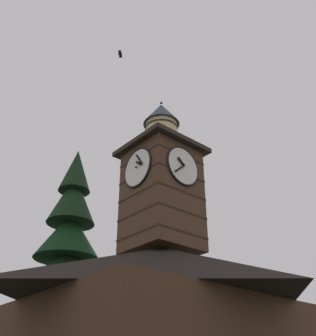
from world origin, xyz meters
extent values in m
pyramid|color=black|center=(1.24, -0.83, 5.60)|extent=(11.62, 10.04, 2.64)
cube|color=#4C3323|center=(0.65, -1.52, 9.67)|extent=(3.16, 3.16, 5.51)
cube|color=#352318|center=(0.65, -1.52, 7.58)|extent=(3.20, 3.20, 0.10)
cube|color=#352318|center=(0.65, -1.52, 8.61)|extent=(3.20, 3.20, 0.10)
cube|color=#352318|center=(0.65, -1.52, 9.64)|extent=(3.20, 3.20, 0.10)
cube|color=#352318|center=(0.65, -1.52, 10.67)|extent=(3.20, 3.20, 0.10)
cube|color=#352318|center=(0.65, -1.52, 11.71)|extent=(3.20, 3.20, 0.10)
cylinder|color=white|center=(0.65, 0.09, 11.03)|extent=(2.06, 0.10, 2.06)
torus|color=black|center=(0.65, 0.11, 11.03)|extent=(2.16, 0.10, 2.16)
cube|color=black|center=(0.85, 0.19, 11.18)|extent=(0.48, 0.04, 0.41)
cube|color=black|center=(0.96, 0.19, 10.75)|extent=(0.68, 0.04, 0.62)
sphere|color=black|center=(0.65, 0.20, 11.03)|extent=(0.10, 0.10, 0.10)
cylinder|color=white|center=(2.26, -1.52, 11.03)|extent=(0.10, 2.06, 2.06)
torus|color=black|center=(2.28, -1.52, 11.03)|extent=(0.10, 2.16, 2.16)
cube|color=black|center=(2.36, -1.31, 11.18)|extent=(0.04, 0.49, 0.40)
cube|color=black|center=(2.36, -1.29, 11.38)|extent=(0.04, 0.52, 0.75)
sphere|color=black|center=(2.37, -1.52, 11.03)|extent=(0.10, 0.10, 0.10)
cube|color=#2D231E|center=(0.65, -1.52, 12.55)|extent=(3.86, 3.86, 0.25)
cylinder|color=#D1BC84|center=(0.65, -1.52, 13.54)|extent=(1.77, 1.77, 1.73)
cylinder|color=#2D2319|center=(0.65, -1.52, 12.96)|extent=(1.83, 1.83, 0.10)
cylinder|color=#2D2319|center=(0.65, -1.52, 13.54)|extent=(1.83, 1.83, 0.10)
cylinder|color=#2D2319|center=(0.65, -1.52, 14.12)|extent=(1.83, 1.83, 0.10)
cone|color=#2D3847|center=(0.65, -1.52, 15.12)|extent=(2.07, 2.07, 1.43)
sphere|color=#384251|center=(0.65, -1.52, 15.93)|extent=(0.16, 0.16, 0.16)
cone|color=black|center=(1.66, -9.16, 5.53)|extent=(5.93, 5.93, 4.01)
cone|color=black|center=(1.66, -9.16, 7.47)|extent=(4.98, 4.98, 3.33)
cone|color=black|center=(1.66, -9.16, 9.62)|extent=(4.02, 4.02, 3.08)
cone|color=black|center=(1.66, -9.16, 12.10)|extent=(3.06, 3.06, 3.48)
cone|color=black|center=(1.66, -9.16, 14.19)|extent=(2.10, 2.10, 3.12)
sphere|color=silver|center=(-13.06, -30.35, 9.64)|extent=(1.88, 1.88, 1.88)
ellipsoid|color=black|center=(3.64, -1.66, 18.02)|extent=(0.26, 0.26, 0.13)
cube|color=black|center=(3.74, -1.56, 18.02)|extent=(0.31, 0.31, 0.06)
cube|color=black|center=(3.55, -1.76, 18.02)|extent=(0.31, 0.31, 0.06)
camera|label=1|loc=(13.02, 12.55, 1.37)|focal=42.69mm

